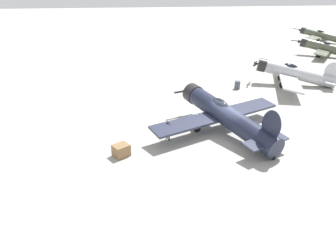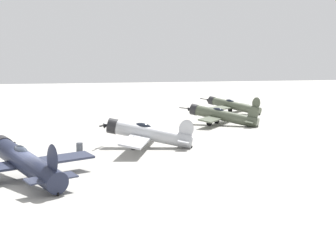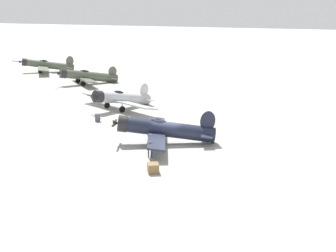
{
  "view_description": "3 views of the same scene",
  "coord_description": "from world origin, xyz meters",
  "px_view_note": "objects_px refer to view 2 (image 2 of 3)",
  "views": [
    {
      "loc": [
        19.06,
        -8.6,
        10.04
      ],
      "look_at": [
        -0.08,
        -4.61,
        1.1
      ],
      "focal_mm": 31.49,
      "sensor_mm": 36.0,
      "label": 1
    },
    {
      "loc": [
        33.4,
        -2.05,
        8.16
      ],
      "look_at": [
        -14.54,
        16.16,
        1.6
      ],
      "focal_mm": 49.56,
      "sensor_mm": 36.0,
      "label": 2
    },
    {
      "loc": [
        15.18,
        -42.58,
        13.79
      ],
      "look_at": [
        -0.0,
        0.0,
        1.8
      ],
      "focal_mm": 51.04,
      "sensor_mm": 36.0,
      "label": 3
    }
  ],
  "objects_px": {
    "airplane_foreground": "(24,161)",
    "fuel_drum": "(80,147)",
    "airplane_far_line": "(221,116)",
    "airplane_outer_stand": "(232,105)",
    "airplane_mid_apron": "(146,133)"
  },
  "relations": [
    {
      "from": "airplane_foreground",
      "to": "fuel_drum",
      "type": "distance_m",
      "value": 11.83
    },
    {
      "from": "airplane_outer_stand",
      "to": "airplane_mid_apron",
      "type": "bearing_deg",
      "value": 103.81
    },
    {
      "from": "airplane_mid_apron",
      "to": "fuel_drum",
      "type": "xyz_separation_m",
      "value": [
        0.24,
        -6.87,
        -0.97
      ]
    },
    {
      "from": "airplane_far_line",
      "to": "airplane_outer_stand",
      "type": "bearing_deg",
      "value": -78.75
    },
    {
      "from": "airplane_outer_stand",
      "to": "airplane_far_line",
      "type": "bearing_deg",
      "value": 112.17
    },
    {
      "from": "airplane_foreground",
      "to": "airplane_outer_stand",
      "type": "distance_m",
      "value": 53.67
    },
    {
      "from": "airplane_foreground",
      "to": "airplane_mid_apron",
      "type": "bearing_deg",
      "value": -70.46
    },
    {
      "from": "airplane_far_line",
      "to": "fuel_drum",
      "type": "xyz_separation_m",
      "value": [
        13.68,
        -22.34,
        -0.91
      ]
    },
    {
      "from": "airplane_far_line",
      "to": "airplane_foreground",
      "type": "bearing_deg",
      "value": 85.34
    },
    {
      "from": "airplane_outer_stand",
      "to": "fuel_drum",
      "type": "relative_size",
      "value": 13.17
    },
    {
      "from": "airplane_mid_apron",
      "to": "airplane_far_line",
      "type": "xyz_separation_m",
      "value": [
        -13.44,
        15.47,
        -0.06
      ]
    },
    {
      "from": "airplane_far_line",
      "to": "fuel_drum",
      "type": "height_order",
      "value": "airplane_far_line"
    },
    {
      "from": "airplane_foreground",
      "to": "airplane_far_line",
      "type": "bearing_deg",
      "value": -69.79
    },
    {
      "from": "airplane_outer_stand",
      "to": "airplane_foreground",
      "type": "bearing_deg",
      "value": 101.3
    },
    {
      "from": "airplane_foreground",
      "to": "fuel_drum",
      "type": "bearing_deg",
      "value": -49.51
    }
  ]
}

